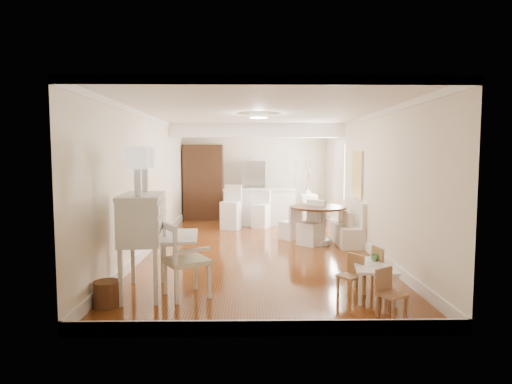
{
  "coord_description": "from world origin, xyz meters",
  "views": [
    {
      "loc": [
        -0.19,
        -9.0,
        1.97
      ],
      "look_at": [
        -0.04,
        0.3,
        1.18
      ],
      "focal_mm": 30.0,
      "sensor_mm": 36.0,
      "label": 1
    }
  ],
  "objects_px": {
    "gustavian_armchair": "(187,259)",
    "kids_chair_b": "(369,269)",
    "breakfast_counter": "(259,207)",
    "kids_table": "(374,280)",
    "kids_chair_a": "(350,276)",
    "secretary_bureau": "(143,244)",
    "fridge": "(265,190)",
    "slip_chair_far": "(290,222)",
    "kids_chair_c": "(392,294)",
    "dining_table": "(318,225)",
    "wicker_basket": "(107,294)",
    "bar_stool_right": "(261,209)",
    "bar_stool_left": "(231,207)",
    "sideboard": "(309,209)",
    "slip_chair_near": "(311,223)",
    "pantry_cabinet": "(204,182)"
  },
  "relations": [
    {
      "from": "dining_table",
      "to": "bar_stool_right",
      "type": "bearing_deg",
      "value": 118.51
    },
    {
      "from": "kids_chair_a",
      "to": "dining_table",
      "type": "distance_m",
      "value": 3.57
    },
    {
      "from": "gustavian_armchair",
      "to": "sideboard",
      "type": "bearing_deg",
      "value": -52.03
    },
    {
      "from": "pantry_cabinet",
      "to": "fridge",
      "type": "height_order",
      "value": "pantry_cabinet"
    },
    {
      "from": "wicker_basket",
      "to": "bar_stool_right",
      "type": "bearing_deg",
      "value": 70.5
    },
    {
      "from": "kids_chair_b",
      "to": "fridge",
      "type": "bearing_deg",
      "value": 178.02
    },
    {
      "from": "secretary_bureau",
      "to": "slip_chair_near",
      "type": "relative_size",
      "value": 1.47
    },
    {
      "from": "dining_table",
      "to": "kids_chair_b",
      "type": "bearing_deg",
      "value": -86.65
    },
    {
      "from": "secretary_bureau",
      "to": "gustavian_armchair",
      "type": "height_order",
      "value": "secretary_bureau"
    },
    {
      "from": "wicker_basket",
      "to": "pantry_cabinet",
      "type": "distance_m",
      "value": 7.79
    },
    {
      "from": "kids_chair_c",
      "to": "breakfast_counter",
      "type": "height_order",
      "value": "breakfast_counter"
    },
    {
      "from": "kids_chair_a",
      "to": "slip_chair_far",
      "type": "distance_m",
      "value": 4.19
    },
    {
      "from": "kids_chair_a",
      "to": "kids_chair_c",
      "type": "distance_m",
      "value": 0.88
    },
    {
      "from": "kids_table",
      "to": "kids_chair_a",
      "type": "relative_size",
      "value": 1.54
    },
    {
      "from": "slip_chair_near",
      "to": "bar_stool_left",
      "type": "xyz_separation_m",
      "value": [
        -1.85,
        2.08,
        0.1
      ]
    },
    {
      "from": "slip_chair_far",
      "to": "pantry_cabinet",
      "type": "distance_m",
      "value": 4.04
    },
    {
      "from": "kids_table",
      "to": "fridge",
      "type": "xyz_separation_m",
      "value": [
        -1.26,
        7.33,
        0.67
      ]
    },
    {
      "from": "secretary_bureau",
      "to": "bar_stool_left",
      "type": "distance_m",
      "value": 5.51
    },
    {
      "from": "fridge",
      "to": "slip_chair_far",
      "type": "bearing_deg",
      "value": -81.44
    },
    {
      "from": "kids_chair_a",
      "to": "kids_chair_b",
      "type": "distance_m",
      "value": 0.38
    },
    {
      "from": "dining_table",
      "to": "slip_chair_near",
      "type": "height_order",
      "value": "slip_chair_near"
    },
    {
      "from": "kids_chair_a",
      "to": "sideboard",
      "type": "xyz_separation_m",
      "value": [
        0.3,
        6.36,
        0.14
      ]
    },
    {
      "from": "kids_table",
      "to": "kids_chair_c",
      "type": "relative_size",
      "value": 1.5
    },
    {
      "from": "kids_chair_c",
      "to": "dining_table",
      "type": "xyz_separation_m",
      "value": [
        -0.19,
        4.38,
        0.12
      ]
    },
    {
      "from": "secretary_bureau",
      "to": "slip_chair_far",
      "type": "distance_m",
      "value": 4.71
    },
    {
      "from": "fridge",
      "to": "secretary_bureau",
      "type": "bearing_deg",
      "value": -105.63
    },
    {
      "from": "kids_chair_a",
      "to": "bar_stool_left",
      "type": "distance_m",
      "value": 5.9
    },
    {
      "from": "breakfast_counter",
      "to": "sideboard",
      "type": "relative_size",
      "value": 2.25
    },
    {
      "from": "wicker_basket",
      "to": "kids_chair_b",
      "type": "distance_m",
      "value": 3.64
    },
    {
      "from": "gustavian_armchair",
      "to": "kids_chair_b",
      "type": "xyz_separation_m",
      "value": [
        2.6,
        0.16,
        -0.19
      ]
    },
    {
      "from": "gustavian_armchair",
      "to": "dining_table",
      "type": "bearing_deg",
      "value": -64.17
    },
    {
      "from": "gustavian_armchair",
      "to": "pantry_cabinet",
      "type": "xyz_separation_m",
      "value": [
        -0.53,
        7.31,
        0.62
      ]
    },
    {
      "from": "slip_chair_far",
      "to": "fridge",
      "type": "bearing_deg",
      "value": -122.46
    },
    {
      "from": "secretary_bureau",
      "to": "bar_stool_left",
      "type": "xyz_separation_m",
      "value": [
        1.02,
        5.41,
        -0.13
      ]
    },
    {
      "from": "kids_chair_b",
      "to": "slip_chair_near",
      "type": "relative_size",
      "value": 0.67
    },
    {
      "from": "kids_table",
      "to": "slip_chair_far",
      "type": "xyz_separation_m",
      "value": [
        -0.79,
        4.17,
        0.19
      ]
    },
    {
      "from": "dining_table",
      "to": "slip_chair_near",
      "type": "xyz_separation_m",
      "value": [
        -0.17,
        -0.06,
        0.07
      ]
    },
    {
      "from": "breakfast_counter",
      "to": "kids_chair_b",
      "type": "bearing_deg",
      "value": -76.67
    },
    {
      "from": "gustavian_armchair",
      "to": "slip_chair_near",
      "type": "distance_m",
      "value": 4.12
    },
    {
      "from": "kids_chair_b",
      "to": "dining_table",
      "type": "distance_m",
      "value": 3.37
    },
    {
      "from": "bar_stool_right",
      "to": "pantry_cabinet",
      "type": "relative_size",
      "value": 0.44
    },
    {
      "from": "kids_chair_b",
      "to": "slip_chair_near",
      "type": "distance_m",
      "value": 3.33
    },
    {
      "from": "kids_table",
      "to": "bar_stool_right",
      "type": "height_order",
      "value": "bar_stool_right"
    },
    {
      "from": "gustavian_armchair",
      "to": "kids_chair_b",
      "type": "bearing_deg",
      "value": -116.35
    },
    {
      "from": "breakfast_counter",
      "to": "fridge",
      "type": "xyz_separation_m",
      "value": [
        0.2,
        1.05,
        0.39
      ]
    },
    {
      "from": "kids_table",
      "to": "dining_table",
      "type": "height_order",
      "value": "dining_table"
    },
    {
      "from": "bar_stool_left",
      "to": "sideboard",
      "type": "height_order",
      "value": "bar_stool_left"
    },
    {
      "from": "wicker_basket",
      "to": "sideboard",
      "type": "bearing_deg",
      "value": 62.05
    },
    {
      "from": "wicker_basket",
      "to": "bar_stool_left",
      "type": "xyz_separation_m",
      "value": [
        1.37,
        5.94,
        0.42
      ]
    },
    {
      "from": "kids_table",
      "to": "kids_chair_a",
      "type": "xyz_separation_m",
      "value": [
        -0.35,
        0.0,
        0.07
      ]
    }
  ]
}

